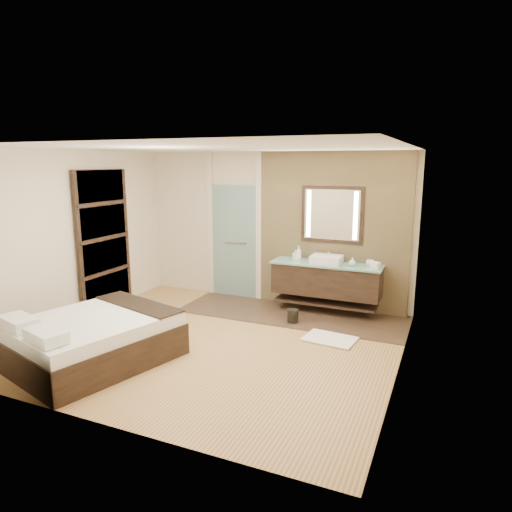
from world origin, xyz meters
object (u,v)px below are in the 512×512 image
at_px(bed, 93,339).
at_px(waste_bin, 293,316).
at_px(vanity, 326,280).
at_px(mirror_unit, 332,215).

relative_size(bed, waste_bin, 10.04).
relative_size(vanity, bed, 0.83).
distance_m(mirror_unit, waste_bin, 1.83).
relative_size(mirror_unit, bed, 0.48).
bearing_deg(bed, vanity, 70.05).
xyz_separation_m(bed, waste_bin, (1.87, 2.38, -0.19)).
bearing_deg(mirror_unit, waste_bin, -110.14).
bearing_deg(waste_bin, mirror_unit, 69.86).
distance_m(bed, waste_bin, 3.03).
xyz_separation_m(mirror_unit, waste_bin, (-0.34, -0.94, -1.54)).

